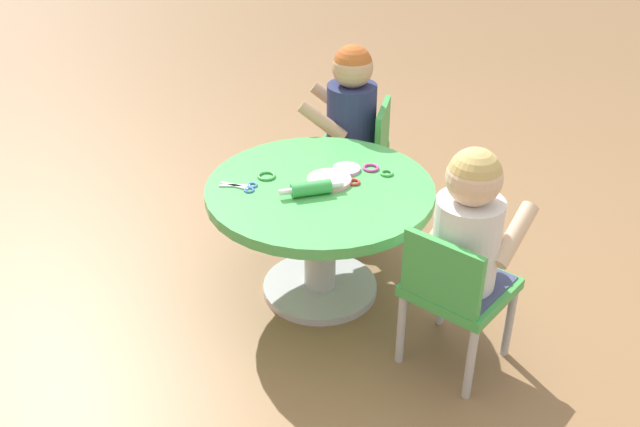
% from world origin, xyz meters
% --- Properties ---
extents(ground_plane, '(10.00, 10.00, 0.00)m').
position_xyz_m(ground_plane, '(0.00, 0.00, 0.00)').
color(ground_plane, olive).
extents(craft_table, '(0.82, 0.82, 0.46)m').
position_xyz_m(craft_table, '(0.00, 0.00, 0.34)').
color(craft_table, silver).
rests_on(craft_table, ground).
extents(child_chair_left, '(0.42, 0.42, 0.54)m').
position_xyz_m(child_chair_left, '(-0.49, -0.33, 0.31)').
color(child_chair_left, '#B7B7BC').
rests_on(child_chair_left, ground).
extents(seated_child_left, '(0.42, 0.44, 0.51)m').
position_xyz_m(seated_child_left, '(-0.46, -0.36, 0.53)').
color(seated_child_left, '#3F4772').
rests_on(seated_child_left, ground).
extents(child_chair_right, '(0.40, 0.40, 0.54)m').
position_xyz_m(child_chair_right, '(0.52, -0.29, 0.31)').
color(child_chair_right, '#B7B7BC').
rests_on(child_chair_right, ground).
extents(seated_child_right, '(0.39, 0.43, 0.51)m').
position_xyz_m(seated_child_right, '(0.53, -0.25, 0.53)').
color(seated_child_right, '#3F4772').
rests_on(seated_child_right, ground).
extents(rolling_pin, '(0.06, 0.23, 0.05)m').
position_xyz_m(rolling_pin, '(-0.06, 0.04, 0.49)').
color(rolling_pin, green).
rests_on(rolling_pin, craft_table).
extents(craft_scissors, '(0.11, 0.14, 0.01)m').
position_xyz_m(craft_scissors, '(0.04, 0.27, 0.47)').
color(craft_scissors, silver).
rests_on(craft_scissors, craft_table).
extents(playdough_blob_0, '(0.16, 0.16, 0.02)m').
position_xyz_m(playdough_blob_0, '(0.02, -0.04, 0.47)').
color(playdough_blob_0, pink).
rests_on(playdough_blob_0, craft_table).
extents(playdough_blob_1, '(0.10, 0.10, 0.01)m').
position_xyz_m(playdough_blob_1, '(0.09, -0.12, 0.47)').
color(playdough_blob_1, '#CC99E5').
rests_on(playdough_blob_1, craft_table).
extents(cookie_cutter_0, '(0.06, 0.06, 0.01)m').
position_xyz_m(cookie_cutter_0, '(0.08, -0.21, 0.47)').
color(cookie_cutter_0, '#D83FA5').
rests_on(cookie_cutter_0, craft_table).
extents(cookie_cutter_1, '(0.05, 0.05, 0.01)m').
position_xyz_m(cookie_cutter_1, '(0.03, -0.26, 0.47)').
color(cookie_cutter_1, '#4CB259').
rests_on(cookie_cutter_1, craft_table).
extents(cookie_cutter_2, '(0.05, 0.05, 0.01)m').
position_xyz_m(cookie_cutter_2, '(-0.01, -0.12, 0.47)').
color(cookie_cutter_2, red).
rests_on(cookie_cutter_2, craft_table).
extents(cookie_cutter_3, '(0.07, 0.07, 0.01)m').
position_xyz_m(cookie_cutter_3, '(0.10, 0.18, 0.47)').
color(cookie_cutter_3, '#4CB259').
rests_on(cookie_cutter_3, craft_table).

